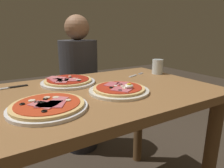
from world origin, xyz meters
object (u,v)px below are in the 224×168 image
object	(u,v)px
knife	(10,88)
diner_person	(80,89)
water_glass_near	(157,68)
dining_table	(105,115)
pizza_across_right	(48,106)
fork	(135,75)
pizza_across_left	(68,81)
pizza_foreground	(119,89)

from	to	relation	value
knife	diner_person	world-z (taller)	diner_person
water_glass_near	knife	world-z (taller)	water_glass_near
dining_table	pizza_across_right	size ratio (longest dim) A/B	3.75
dining_table	water_glass_near	distance (m)	0.52
pizza_across_right	dining_table	bearing A→B (deg)	23.17
water_glass_near	fork	distance (m)	0.17
knife	diner_person	distance (m)	0.77
pizza_across_left	pizza_across_right	bearing A→B (deg)	-119.78
pizza_across_right	fork	world-z (taller)	pizza_across_right
fork	knife	size ratio (longest dim) A/B	0.78
dining_table	diner_person	size ratio (longest dim) A/B	0.91
pizza_across_right	water_glass_near	distance (m)	0.82
dining_table	diner_person	distance (m)	0.75
pizza_foreground	diner_person	bearing A→B (deg)	81.54
pizza_across_right	water_glass_near	bearing A→B (deg)	18.25
pizza_foreground	knife	xyz separation A→B (m)	(-0.43, 0.33, -0.01)
fork	diner_person	world-z (taller)	diner_person
knife	pizza_foreground	bearing A→B (deg)	-37.60
pizza_across_left	fork	bearing A→B (deg)	-4.17
dining_table	knife	distance (m)	0.49
dining_table	pizza_across_right	world-z (taller)	pizza_across_right
pizza_foreground	water_glass_near	bearing A→B (deg)	25.65
water_glass_near	fork	world-z (taller)	water_glass_near
dining_table	fork	size ratio (longest dim) A/B	7.00
pizza_foreground	diner_person	size ratio (longest dim) A/B	0.24
pizza_across_left	water_glass_near	distance (m)	0.60
diner_person	knife	bearing A→B (deg)	41.22
pizza_foreground	diner_person	distance (m)	0.86
pizza_foreground	pizza_across_right	size ratio (longest dim) A/B	0.98
pizza_across_left	pizza_across_right	xyz separation A→B (m)	(-0.18, -0.32, 0.00)
fork	water_glass_near	bearing A→B (deg)	-10.50
diner_person	pizza_foreground	bearing A→B (deg)	81.54
diner_person	pizza_across_left	bearing A→B (deg)	63.27
pizza_foreground	diner_person	world-z (taller)	diner_person
fork	diner_person	distance (m)	0.64
pizza_across_left	knife	size ratio (longest dim) A/B	1.48
pizza_foreground	pizza_across_right	distance (m)	0.34
pizza_across_left	knife	world-z (taller)	pizza_across_left
water_glass_near	knife	size ratio (longest dim) A/B	0.49
pizza_across_left	knife	xyz separation A→B (m)	(-0.28, 0.06, -0.01)
dining_table	knife	world-z (taller)	knife
fork	diner_person	size ratio (longest dim) A/B	0.13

